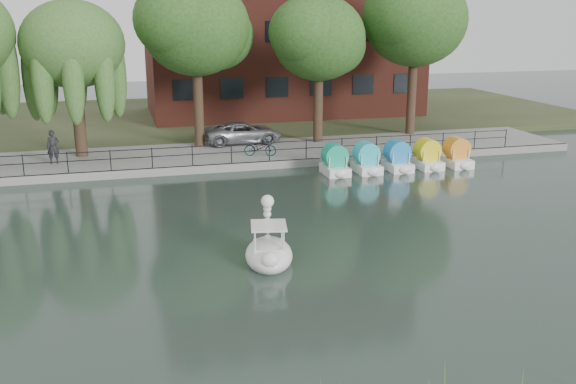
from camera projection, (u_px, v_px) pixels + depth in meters
name	position (u px, v px, depth m)	size (l,w,h in m)	color
ground_plane	(305.00, 264.00, 20.78)	(120.00, 120.00, 0.00)	#374A3F
promenade	(223.00, 155.00, 35.60)	(40.00, 6.00, 0.40)	gray
kerb	(232.00, 167.00, 32.85)	(40.00, 0.25, 0.40)	gray
land_strip	(192.00, 117.00, 48.61)	(60.00, 22.00, 0.36)	#47512D
railing	(231.00, 149.00, 32.78)	(32.00, 0.05, 1.00)	black
willow_mid	(72.00, 45.00, 33.00)	(5.32, 5.32, 8.15)	#473323
broadleaf_center	(196.00, 27.00, 35.35)	(6.00, 6.00, 9.25)	#473323
broadleaf_right	(319.00, 39.00, 36.83)	(5.40, 5.40, 8.32)	#473323
broadleaf_far	(415.00, 20.00, 39.12)	(6.30, 6.30, 9.71)	#473323
minivan	(243.00, 131.00, 37.76)	(5.25, 2.41, 1.46)	gray
bicycle	(260.00, 147.00, 34.46)	(1.72, 0.60, 1.00)	gray
pedestrian	(53.00, 145.00, 32.55)	(0.71, 0.48, 1.98)	black
swan_boat	(269.00, 249.00, 20.79)	(1.98, 2.69, 2.07)	white
pedal_boat_row	(397.00, 158.00, 33.00)	(7.95, 1.70, 1.40)	white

